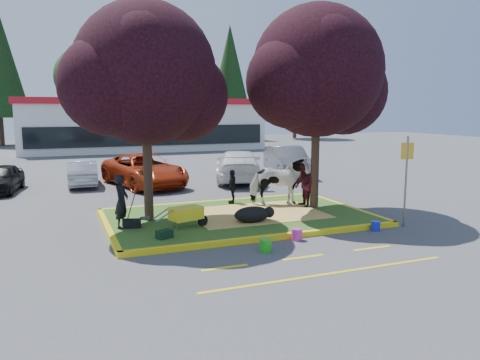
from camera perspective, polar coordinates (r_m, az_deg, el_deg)
name	(u,v)px	position (r m, az deg, el deg)	size (l,w,h in m)	color
ground	(239,219)	(15.10, -0.16, -4.83)	(90.00, 90.00, 0.00)	#424244
median_island	(239,217)	(15.08, -0.16, -4.55)	(8.00, 5.00, 0.15)	#2D5219
curb_near	(274,237)	(12.79, 4.13, -6.99)	(8.30, 0.16, 0.15)	yellow
curb_far	(213,202)	(17.45, -3.29, -2.75)	(8.30, 0.16, 0.15)	yellow
curb_left	(108,229)	(14.14, -15.80, -5.78)	(0.16, 5.30, 0.15)	yellow
curb_right	(346,207)	(16.98, 12.77, -3.27)	(0.16, 5.30, 0.15)	yellow
straw_bedding	(256,213)	(15.29, 1.93, -4.06)	(4.20, 3.00, 0.01)	#E4BF5E
tree_purple_left	(146,80)	(14.30, -11.39, 11.85)	(5.06, 4.20, 6.51)	black
tree_purple_right	(318,77)	(16.18, 9.47, 12.23)	(5.30, 4.40, 6.82)	black
fire_lane_stripe_a	(225,268)	(10.65, -1.87, -10.64)	(1.10, 0.12, 0.01)	yellow
fire_lane_stripe_b	(303,257)	(11.44, 7.72, -9.32)	(1.10, 0.12, 0.01)	yellow
fire_lane_stripe_c	(372,248)	(12.51, 15.80, -8.00)	(1.10, 0.12, 0.01)	yellow
fire_lane_long	(331,274)	(10.47, 11.00, -11.13)	(6.00, 0.10, 0.01)	yellow
retail_building	(143,124)	(42.31, -11.77, 6.75)	(20.40, 8.40, 4.40)	silver
treeline	(117,68)	(51.86, -14.74, 13.03)	(46.58, 7.80, 14.63)	black
cow	(279,182)	(16.41, 4.75, -0.21)	(0.91, 2.01, 1.70)	silver
calf	(252,214)	(14.05, 1.47, -4.21)	(1.12, 0.63, 0.48)	black
handler	(122,201)	(13.74, -14.25, -2.55)	(0.56, 0.37, 1.53)	black
visitor_a	(304,185)	(16.33, 7.80, -0.65)	(0.73, 0.57, 1.50)	#40121B
visitor_b	(232,186)	(16.82, -0.95, -0.80)	(0.71, 0.30, 1.22)	black
wheelbarrow	(186,213)	(13.46, -6.54, -4.07)	(1.60, 0.78, 0.61)	black
gear_bag_dark	(132,223)	(13.80, -13.02, -5.19)	(0.48, 0.26, 0.24)	black
gear_bag_green	(164,234)	(12.53, -9.20, -6.54)	(0.41, 0.26, 0.22)	black
sign_post	(406,171)	(14.75, 19.62, 1.07)	(0.38, 0.13, 2.73)	slate
bucket_green	(266,245)	(11.75, 3.15, -7.98)	(0.30, 0.30, 0.32)	green
bucket_pink	(297,234)	(12.84, 6.94, -6.60)	(0.29, 0.29, 0.31)	#D9309E
bucket_blue	(376,226)	(14.25, 16.19, -5.41)	(0.26, 0.26, 0.28)	#1B25D8
car_black	(1,179)	(22.30, -27.15, 0.16)	(1.41, 3.50, 1.19)	black
car_silver	(83,173)	(22.79, -18.64, 0.81)	(1.25, 3.59, 1.18)	#A3A6AB
car_red	(144,170)	(21.95, -11.61, 1.20)	(2.46, 5.34, 1.48)	#A22A0D
car_white	(238,166)	(22.92, -0.23, 1.73)	(2.13, 5.23, 1.52)	white
car_grey	(287,161)	(25.04, 5.80, 2.32)	(1.64, 4.71, 1.55)	#57595F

